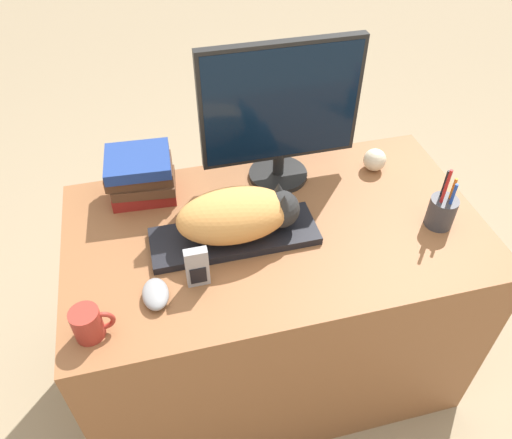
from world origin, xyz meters
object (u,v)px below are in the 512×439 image
cat (241,214)px  phone (197,267)px  monitor (281,110)px  computer_mouse (156,294)px  book_stack (141,176)px  baseball (375,160)px  coffee_mug (89,323)px  pen_cup (442,211)px  keyboard (234,236)px

cat → phone: bearing=-137.4°
cat → monitor: size_ratio=0.71×
monitor → computer_mouse: (-0.44, -0.40, -0.23)m
book_stack → computer_mouse: bearing=-90.8°
cat → book_stack: bearing=134.7°
cat → computer_mouse: size_ratio=3.36×
baseball → book_stack: 0.75m
computer_mouse → book_stack: (0.01, 0.41, 0.06)m
coffee_mug → baseball: size_ratio=1.35×
cat → pen_cup: pen_cup is taller
pen_cup → phone: bearing=-176.1°
pen_cup → cat: bearing=171.8°
cat → coffee_mug: bearing=-151.3°
computer_mouse → baseball: size_ratio=1.38×
keyboard → phone: (-0.12, -0.13, 0.05)m
computer_mouse → monitor: bearing=42.7°
pen_cup → phone: 0.72m
cat → coffee_mug: (-0.42, -0.23, -0.05)m
computer_mouse → coffee_mug: 0.18m
cat → keyboard: bearing=180.0°
cat → phone: cat is taller
cat → phone: size_ratio=2.88×
monitor → pen_cup: size_ratio=2.35×
book_stack → pen_cup: bearing=-22.3°
phone → book_stack: book_stack is taller
cat → book_stack: 0.36m
keyboard → cat: (0.02, 0.00, 0.08)m
keyboard → book_stack: size_ratio=2.23×
baseball → computer_mouse: bearing=-154.1°
coffee_mug → pen_cup: 1.00m
computer_mouse → baseball: bearing=25.9°
cat → monitor: bearing=53.8°
monitor → baseball: (0.32, -0.04, -0.21)m
coffee_mug → phone: 0.29m
coffee_mug → monitor: bearing=38.4°
computer_mouse → phone: (0.11, 0.03, 0.04)m
pen_cup → baseball: (-0.08, 0.29, -0.01)m
pen_cup → computer_mouse: bearing=-174.8°
coffee_mug → baseball: bearing=25.5°
phone → book_stack: size_ratio=0.57×
cat → computer_mouse: 0.31m
coffee_mug → phone: phone is taller
baseball → coffee_mug: bearing=-154.5°
computer_mouse → phone: 0.12m
computer_mouse → baseball: (0.76, 0.37, 0.02)m
monitor → computer_mouse: size_ratio=4.70×
computer_mouse → book_stack: 0.42m
pen_cup → baseball: bearing=104.6°
keyboard → phone: size_ratio=3.93×
computer_mouse → keyboard: bearing=33.6°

